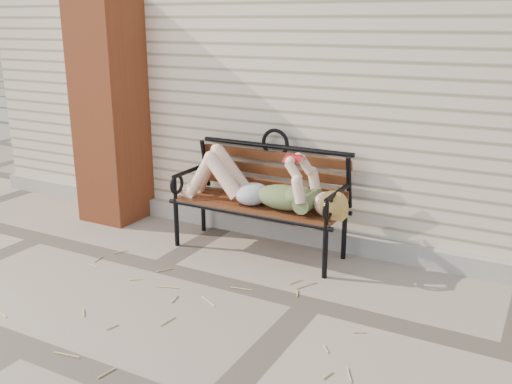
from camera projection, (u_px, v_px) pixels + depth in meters
The scene contains 7 objects.
ground at pixel (310, 304), 3.74m from camera, with size 80.00×80.00×0.00m, color gray.
house_wall at pixel (429, 50), 5.84m from camera, with size 8.00×4.00×3.00m, color beige.
foundation_strip at pixel (358, 245), 4.54m from camera, with size 8.00×0.10×0.15m, color #B0A89F.
brick_pillar at pixel (110, 112), 5.13m from camera, with size 0.50×0.50×2.00m, color #AC4C27.
garden_bench at pixel (263, 185), 4.52m from camera, with size 1.48×0.59×0.96m.
reading_woman at pixel (258, 185), 4.40m from camera, with size 1.40×0.32×0.44m.
straw_scatter at pixel (119, 300), 3.79m from camera, with size 2.91×1.69×0.01m.
Camera 1 is at (1.29, -3.14, 1.79)m, focal length 40.00 mm.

